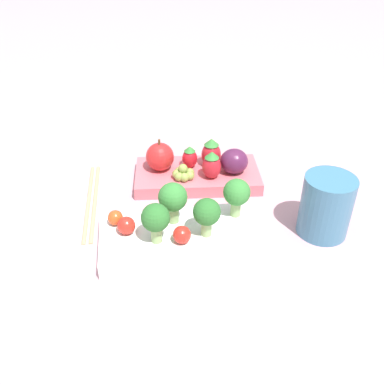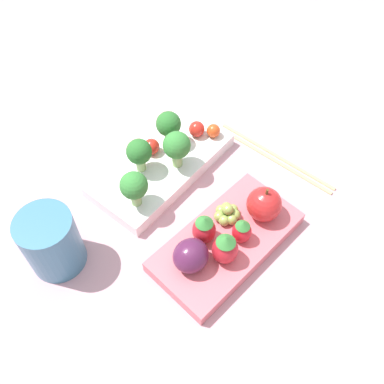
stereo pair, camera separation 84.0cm
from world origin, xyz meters
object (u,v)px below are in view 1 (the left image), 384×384
object	(u,v)px
broccoli_floret_0	(208,213)
plum	(235,161)
bento_box_fruit	(199,176)
chopsticks_pair	(93,200)
strawberry_2	(212,153)
cherry_tomato_2	(117,218)
apple	(161,157)
grape_cluster	(184,173)
cherry_tomato_1	(128,226)
strawberry_0	(190,157)
strawberry_1	(213,165)
broccoli_floret_1	(174,198)
drinking_cup	(327,206)
broccoli_floret_3	(238,193)
cherry_tomato_0	(184,235)
bento_box_savoury	(184,237)
broccoli_floret_2	(157,219)

from	to	relation	value
broccoli_floret_0	plum	world-z (taller)	broccoli_floret_0
bento_box_fruit	chopsticks_pair	size ratio (longest dim) A/B	1.01
strawberry_2	cherry_tomato_2	bearing A→B (deg)	49.35
apple	grape_cluster	size ratio (longest dim) A/B	1.58
cherry_tomato_1	strawberry_0	size ratio (longest dim) A/B	0.63
strawberry_0	grape_cluster	xyz separation A→B (m)	(0.01, 0.04, -0.01)
strawberry_0	strawberry_1	world-z (taller)	strawberry_1
cherry_tomato_2	chopsticks_pair	bearing A→B (deg)	-58.14
broccoli_floret_0	broccoli_floret_1	world-z (taller)	broccoli_floret_1
drinking_cup	cherry_tomato_1	bearing A→B (deg)	5.95
broccoli_floret_1	strawberry_2	xyz separation A→B (m)	(-0.06, -0.16, -0.02)
bento_box_fruit	cherry_tomato_2	bearing A→B (deg)	51.33
broccoli_floret_1	strawberry_1	distance (m)	0.13
cherry_tomato_2	broccoli_floret_3	bearing A→B (deg)	-173.23
chopsticks_pair	cherry_tomato_2	bearing A→B (deg)	121.86
bento_box_fruit	cherry_tomato_0	distance (m)	0.19
cherry_tomato_1	strawberry_0	xyz separation A→B (m)	(-0.08, -0.18, 0.01)
cherry_tomato_0	grape_cluster	distance (m)	0.16
cherry_tomato_0	strawberry_1	bearing A→B (deg)	-105.77
cherry_tomato_2	strawberry_1	xyz separation A→B (m)	(-0.14, -0.12, 0.01)
bento_box_savoury	cherry_tomato_1	size ratio (longest dim) A/B	9.63
cherry_tomato_1	plum	distance (m)	0.23
broccoli_floret_1	cherry_tomato_2	size ratio (longest dim) A/B	2.87
bento_box_savoury	cherry_tomato_1	xyz separation A→B (m)	(0.08, 0.00, 0.02)
broccoli_floret_1	broccoli_floret_3	bearing A→B (deg)	-170.94
cherry_tomato_1	strawberry_2	size ratio (longest dim) A/B	0.49
bento_box_fruit	broccoli_floret_3	xyz separation A→B (m)	(-0.05, 0.13, 0.05)
apple	broccoli_floret_2	bearing A→B (deg)	91.68
cherry_tomato_1	strawberry_2	distance (m)	0.22
bento_box_savoury	bento_box_fruit	distance (m)	0.16
bento_box_savoury	drinking_cup	world-z (taller)	drinking_cup
broccoli_floret_1	broccoli_floret_3	world-z (taller)	broccoli_floret_1
strawberry_2	broccoli_floret_1	bearing A→B (deg)	69.21
broccoli_floret_3	strawberry_1	bearing A→B (deg)	-74.01
broccoli_floret_0	cherry_tomato_1	bearing A→B (deg)	-2.23
strawberry_2	drinking_cup	bearing A→B (deg)	134.98
broccoli_floret_1	broccoli_floret_3	distance (m)	0.09
bento_box_fruit	cherry_tomato_2	world-z (taller)	cherry_tomato_2
cherry_tomato_0	strawberry_1	world-z (taller)	strawberry_1
broccoli_floret_2	plum	distance (m)	0.21
broccoli_floret_1	strawberry_0	xyz separation A→B (m)	(-0.02, -0.15, -0.02)
bento_box_fruit	cherry_tomato_1	distance (m)	0.19
bento_box_savoury	cherry_tomato_0	distance (m)	0.03
broccoli_floret_2	cherry_tomato_0	size ratio (longest dim) A/B	2.38
bento_box_savoury	strawberry_2	xyz separation A→B (m)	(-0.05, -0.18, 0.03)
cherry_tomato_2	strawberry_0	xyz separation A→B (m)	(-0.10, -0.16, 0.01)
cherry_tomato_0	cherry_tomato_1	distance (m)	0.08
broccoli_floret_3	strawberry_1	size ratio (longest dim) A/B	1.23
broccoli_floret_0	chopsticks_pair	world-z (taller)	broccoli_floret_0
strawberry_2	drinking_cup	xyz separation A→B (m)	(-0.15, 0.15, -0.00)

